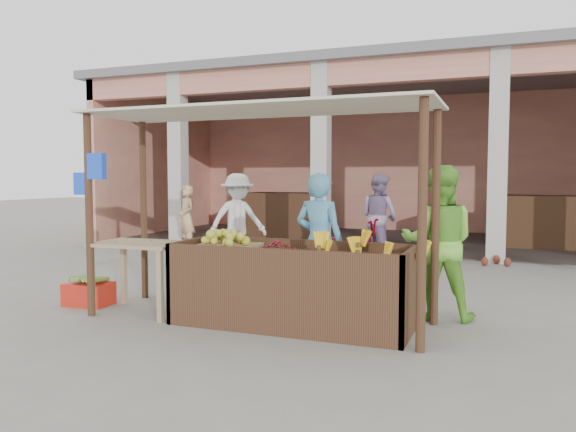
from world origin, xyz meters
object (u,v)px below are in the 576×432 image
at_px(vendor_green, 439,238).
at_px(red_crate, 89,294).
at_px(vendor_blue, 319,238).
at_px(fruit_stall, 292,289).
at_px(motorcycle, 340,250).
at_px(side_table, 140,254).

bearing_deg(vendor_green, red_crate, 6.70).
bearing_deg(vendor_blue, red_crate, 22.67).
xyz_separation_m(red_crate, vendor_green, (4.21, 0.93, 0.78)).
relative_size(red_crate, vendor_green, 0.30).
height_order(fruit_stall, motorcycle, motorcycle).
xyz_separation_m(fruit_stall, red_crate, (-2.76, -0.02, -0.26)).
relative_size(fruit_stall, side_table, 2.42).
height_order(fruit_stall, vendor_green, vendor_green).
bearing_deg(motorcycle, vendor_green, -135.92).
xyz_separation_m(fruit_stall, vendor_green, (1.45, 0.91, 0.53)).
relative_size(side_table, vendor_green, 0.58).
bearing_deg(motorcycle, red_crate, 131.71).
distance_m(fruit_stall, vendor_blue, 0.91).
bearing_deg(fruit_stall, red_crate, -179.60).
distance_m(vendor_green, motorcycle, 2.28).
bearing_deg(side_table, fruit_stall, 1.95).
height_order(fruit_stall, side_table, side_table).
xyz_separation_m(red_crate, vendor_blue, (2.83, 0.78, 0.75)).
height_order(side_table, motorcycle, motorcycle).
bearing_deg(motorcycle, side_table, 144.16).
xyz_separation_m(fruit_stall, vendor_blue, (0.07, 0.76, 0.50)).
relative_size(fruit_stall, motorcycle, 1.30).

